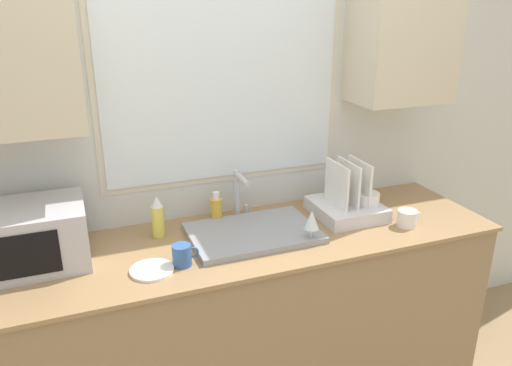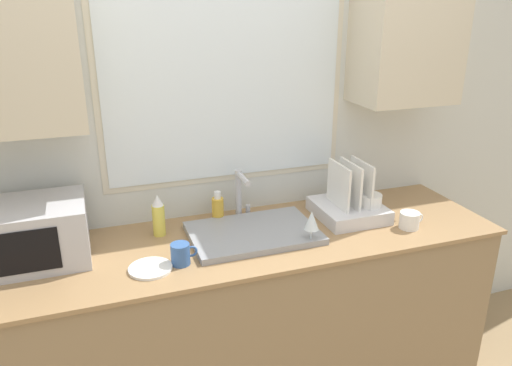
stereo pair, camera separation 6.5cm
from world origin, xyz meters
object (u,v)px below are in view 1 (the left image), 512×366
object	(u,v)px
mug_near_sink	(182,255)
wine_glass	(312,220)
microwave	(31,236)
spray_bottle	(158,217)
soap_bottle	(216,209)
faucet	(239,191)
dish_rack	(348,204)

from	to	relation	value
mug_near_sink	wine_glass	bearing A→B (deg)	-1.54
microwave	wine_glass	xyz separation A→B (m)	(1.17, -0.26, -0.01)
spray_bottle	microwave	bearing A→B (deg)	-172.71
soap_bottle	wine_glass	bearing A→B (deg)	-48.82
microwave	mug_near_sink	size ratio (longest dim) A/B	3.85
spray_bottle	mug_near_sink	size ratio (longest dim) A/B	1.78
faucet	dish_rack	world-z (taller)	dish_rack
dish_rack	spray_bottle	bearing A→B (deg)	173.18
microwave	dish_rack	size ratio (longest dim) A/B	1.29
dish_rack	wine_glass	xyz separation A→B (m)	(-0.32, -0.21, 0.05)
soap_bottle	dish_rack	bearing A→B (deg)	-14.69
dish_rack	soap_bottle	size ratio (longest dim) A/B	2.14
microwave	dish_rack	xyz separation A→B (m)	(1.49, -0.05, -0.06)
microwave	mug_near_sink	bearing A→B (deg)	-22.53
microwave	spray_bottle	size ratio (longest dim) A/B	2.17
faucet	spray_bottle	world-z (taller)	faucet
spray_bottle	wine_glass	xyz separation A→B (m)	(0.63, -0.32, 0.02)
dish_rack	soap_bottle	xyz separation A→B (m)	(-0.65, 0.17, 0.00)
spray_bottle	soap_bottle	xyz separation A→B (m)	(0.30, 0.06, -0.03)
faucet	spray_bottle	xyz separation A→B (m)	(-0.42, -0.05, -0.05)
faucet	soap_bottle	bearing A→B (deg)	176.10
soap_bottle	mug_near_sink	distance (m)	0.45
microwave	faucet	bearing A→B (deg)	7.01
faucet	mug_near_sink	distance (m)	0.53
dish_rack	wine_glass	size ratio (longest dim) A/B	2.07
soap_bottle	mug_near_sink	xyz separation A→B (m)	(-0.26, -0.36, -0.02)
dish_rack	mug_near_sink	xyz separation A→B (m)	(-0.91, -0.19, -0.02)
soap_bottle	mug_near_sink	bearing A→B (deg)	-125.40
dish_rack	faucet	bearing A→B (deg)	163.04
faucet	wine_glass	bearing A→B (deg)	-59.96
faucet	spray_bottle	distance (m)	0.42
dish_rack	mug_near_sink	world-z (taller)	dish_rack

